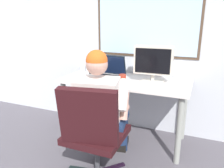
% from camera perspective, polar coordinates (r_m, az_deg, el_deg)
% --- Properties ---
extents(wall_rear, '(5.22, 0.08, 2.88)m').
position_cam_1_polar(wall_rear, '(2.84, 6.81, 16.68)').
color(wall_rear, silver).
rests_on(wall_rear, ground).
extents(desk, '(1.48, 0.67, 0.75)m').
position_cam_1_polar(desk, '(2.59, 3.25, -1.47)').
color(desk, '#95978E').
rests_on(desk, ground).
extents(office_chair, '(0.57, 0.59, 0.93)m').
position_cam_1_polar(office_chair, '(1.94, -4.93, -11.58)').
color(office_chair, black).
rests_on(office_chair, ground).
extents(person_seated, '(0.58, 0.78, 1.19)m').
position_cam_1_polar(person_seated, '(2.12, -2.82, -6.18)').
color(person_seated, '#1B2B4C').
rests_on(person_seated, ground).
extents(crt_monitor, '(0.42, 0.20, 0.40)m').
position_cam_1_polar(crt_monitor, '(2.44, 10.67, 5.80)').
color(crt_monitor, beige).
rests_on(crt_monitor, desk).
extents(laptop, '(0.35, 0.34, 0.25)m').
position_cam_1_polar(laptop, '(2.66, -0.60, 3.23)').
color(laptop, black).
rests_on(laptop, desk).
extents(wine_glass, '(0.08, 0.08, 0.15)m').
position_cam_1_polar(wine_glass, '(2.63, -7.57, 3.70)').
color(wine_glass, silver).
rests_on(wine_glass, desk).
extents(desk_speaker, '(0.07, 0.07, 0.15)m').
position_cam_1_polar(desk_speaker, '(2.84, -5.09, 4.17)').
color(desk_speaker, black).
rests_on(desk_speaker, desk).
extents(coffee_mug, '(0.08, 0.08, 0.10)m').
position_cam_1_polar(coffee_mug, '(2.39, 2.73, 1.31)').
color(coffee_mug, maroon).
rests_on(coffee_mug, desk).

